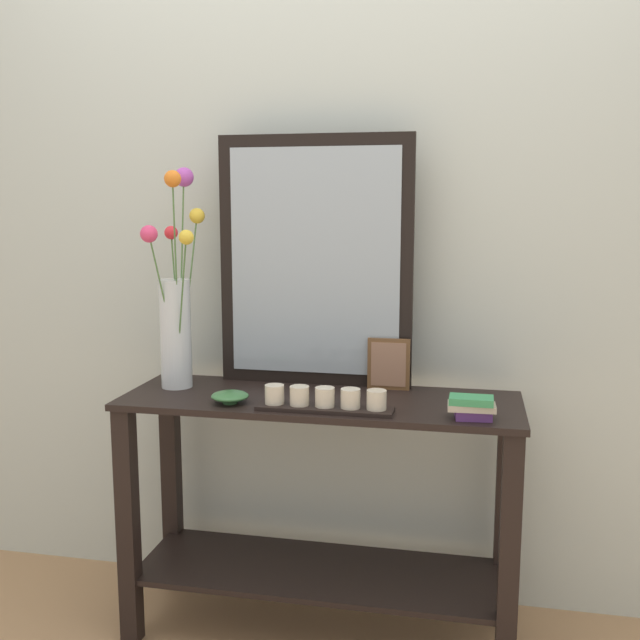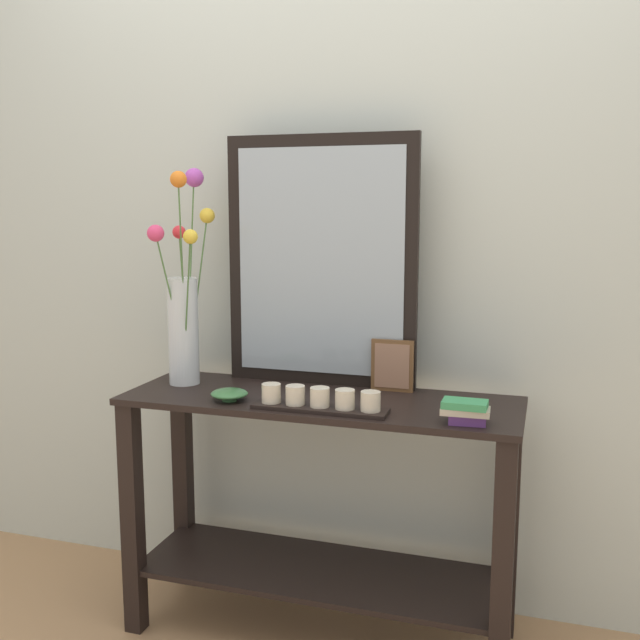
{
  "view_description": "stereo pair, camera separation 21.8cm",
  "coord_description": "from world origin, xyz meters",
  "px_view_note": "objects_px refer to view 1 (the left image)",
  "views": [
    {
      "loc": [
        0.44,
        -2.11,
        1.35
      ],
      "look_at": [
        0.0,
        0.0,
        1.01
      ],
      "focal_mm": 41.04,
      "sensor_mm": 36.0,
      "label": 1
    },
    {
      "loc": [
        0.65,
        -2.05,
        1.35
      ],
      "look_at": [
        0.0,
        0.0,
        1.01
      ],
      "focal_mm": 41.04,
      "sensor_mm": 36.0,
      "label": 2
    }
  ],
  "objects_px": {
    "decorative_bowl": "(230,396)",
    "book_stack": "(472,407)",
    "mirror_leaning": "(315,262)",
    "console_table": "(320,492)",
    "picture_frame_small": "(389,364)",
    "tall_vase_left": "(176,309)",
    "candle_tray": "(325,401)"
  },
  "relations": [
    {
      "from": "mirror_leaning",
      "to": "book_stack",
      "type": "distance_m",
      "value": 0.7
    },
    {
      "from": "mirror_leaning",
      "to": "decorative_bowl",
      "type": "distance_m",
      "value": 0.51
    },
    {
      "from": "candle_tray",
      "to": "tall_vase_left",
      "type": "bearing_deg",
      "value": 161.3
    },
    {
      "from": "tall_vase_left",
      "to": "book_stack",
      "type": "relative_size",
      "value": 5.32
    },
    {
      "from": "console_table",
      "to": "decorative_bowl",
      "type": "distance_m",
      "value": 0.42
    },
    {
      "from": "console_table",
      "to": "book_stack",
      "type": "distance_m",
      "value": 0.58
    },
    {
      "from": "tall_vase_left",
      "to": "candle_tray",
      "type": "distance_m",
      "value": 0.59
    },
    {
      "from": "book_stack",
      "to": "candle_tray",
      "type": "bearing_deg",
      "value": 179.52
    },
    {
      "from": "tall_vase_left",
      "to": "candle_tray",
      "type": "xyz_separation_m",
      "value": [
        0.52,
        -0.18,
        -0.22
      ]
    },
    {
      "from": "console_table",
      "to": "tall_vase_left",
      "type": "relative_size",
      "value": 1.73
    },
    {
      "from": "mirror_leaning",
      "to": "candle_tray",
      "type": "distance_m",
      "value": 0.49
    },
    {
      "from": "decorative_bowl",
      "to": "candle_tray",
      "type": "bearing_deg",
      "value": -3.85
    },
    {
      "from": "picture_frame_small",
      "to": "decorative_bowl",
      "type": "height_order",
      "value": "picture_frame_small"
    },
    {
      "from": "decorative_bowl",
      "to": "book_stack",
      "type": "bearing_deg",
      "value": -1.88
    },
    {
      "from": "console_table",
      "to": "decorative_bowl",
      "type": "relative_size",
      "value": 10.86
    },
    {
      "from": "mirror_leaning",
      "to": "tall_vase_left",
      "type": "height_order",
      "value": "mirror_leaning"
    },
    {
      "from": "console_table",
      "to": "book_stack",
      "type": "height_order",
      "value": "book_stack"
    },
    {
      "from": "tall_vase_left",
      "to": "decorative_bowl",
      "type": "distance_m",
      "value": 0.36
    },
    {
      "from": "console_table",
      "to": "book_stack",
      "type": "bearing_deg",
      "value": -16.82
    },
    {
      "from": "console_table",
      "to": "picture_frame_small",
      "type": "relative_size",
      "value": 7.36
    },
    {
      "from": "tall_vase_left",
      "to": "picture_frame_small",
      "type": "height_order",
      "value": "tall_vase_left"
    },
    {
      "from": "tall_vase_left",
      "to": "picture_frame_small",
      "type": "relative_size",
      "value": 4.26
    },
    {
      "from": "candle_tray",
      "to": "book_stack",
      "type": "height_order",
      "value": "candle_tray"
    },
    {
      "from": "mirror_leaning",
      "to": "candle_tray",
      "type": "xyz_separation_m",
      "value": [
        0.09,
        -0.31,
        -0.37
      ]
    },
    {
      "from": "tall_vase_left",
      "to": "mirror_leaning",
      "type": "bearing_deg",
      "value": 17.28
    },
    {
      "from": "console_table",
      "to": "mirror_leaning",
      "type": "distance_m",
      "value": 0.72
    },
    {
      "from": "mirror_leaning",
      "to": "book_stack",
      "type": "relative_size",
      "value": 6.08
    },
    {
      "from": "console_table",
      "to": "picture_frame_small",
      "type": "bearing_deg",
      "value": 37.06
    },
    {
      "from": "mirror_leaning",
      "to": "picture_frame_small",
      "type": "height_order",
      "value": "mirror_leaning"
    },
    {
      "from": "mirror_leaning",
      "to": "candle_tray",
      "type": "bearing_deg",
      "value": -72.99
    },
    {
      "from": "tall_vase_left",
      "to": "picture_frame_small",
      "type": "distance_m",
      "value": 0.7
    },
    {
      "from": "candle_tray",
      "to": "decorative_bowl",
      "type": "bearing_deg",
      "value": 176.15
    }
  ]
}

